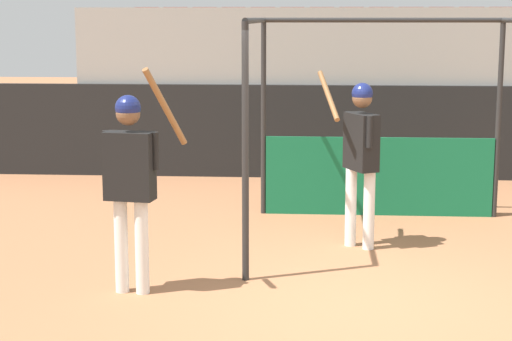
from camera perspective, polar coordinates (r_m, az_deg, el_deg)
ground_plane at (r=8.04m, az=6.59°, el=-8.93°), size 60.00×60.00×0.00m
outfield_wall at (r=14.13m, az=5.48°, el=2.58°), size 24.00×0.12×1.53m
bleacher_section at (r=15.31m, az=5.40°, el=5.57°), size 8.70×2.40×2.81m
batting_cage at (r=10.82m, az=8.48°, el=2.24°), size 3.15×3.08×2.62m
player_batter at (r=9.77m, az=6.97°, el=1.54°), size 0.71×0.75×2.01m
player_waiting at (r=8.15m, az=-8.36°, el=-0.14°), size 0.81×0.49×2.18m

